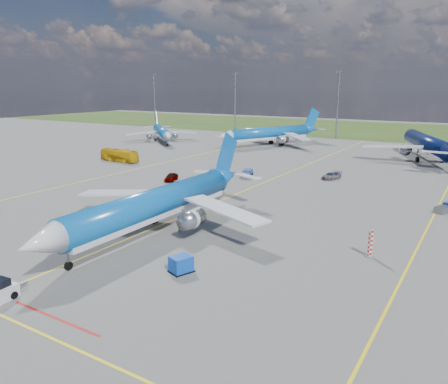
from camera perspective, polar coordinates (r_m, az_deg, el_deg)
The scene contains 15 objects.
ground at distance 54.71m, azimuth -11.35°, elevation -5.58°, with size 400.00×400.00×0.00m, color #545452.
grass_strip at distance 191.68m, azimuth 20.89°, elevation 7.54°, with size 400.00×80.00×0.01m, color #2D4719.
taxiway_lines at distance 76.33m, azimuth 2.94°, elevation 0.22°, with size 60.25×160.00×0.02m.
floodlight_masts at distance 149.80m, azimuth 22.09°, elevation 10.76°, with size 202.20×0.50×22.70m.
warning_post at distance 49.30m, azimuth 18.59°, elevation -6.38°, with size 0.50×0.50×3.00m, color red.
bg_jet_nw at distance 144.04m, azimuth -8.04°, elevation 6.52°, with size 25.76×33.80×8.85m, color #0C5BAE, non-canonical shape.
bg_jet_nnw at distance 134.49m, azimuth 5.95°, elevation 6.07°, with size 30.94×40.61×10.64m, color #0C5BAE, non-canonical shape.
bg_jet_n at distance 118.44m, azimuth 24.85°, elevation 3.82°, with size 33.46×43.92×11.50m, color #07133F, non-canonical shape.
main_airliner at distance 55.51m, azimuth -8.90°, elevation -5.18°, with size 30.72×40.32×10.56m, color #0C5BAE, non-canonical shape.
uld_container at distance 43.60m, azimuth -5.63°, elevation -9.34°, with size 1.62×2.02×1.62m, color #0D47B9.
apron_bus at distance 108.19m, azimuth -13.52°, elevation 4.69°, with size 2.50×10.70×2.98m, color #E4B20D.
service_car_a at distance 84.41m, azimuth -6.90°, elevation 1.97°, with size 1.77×4.39×1.50m, color #999999.
service_car_b at distance 81.08m, azimuth -0.84°, elevation 1.51°, with size 2.16×4.69×1.30m, color #999999.
service_car_c at distance 87.91m, azimuth 13.87°, elevation 2.09°, with size 1.91×4.69×1.36m, color #999999.
baggage_tug_c at distance 87.74m, azimuth 2.99°, elevation 2.40°, with size 3.16×5.79×1.26m.
Camera 1 is at (35.60, -37.50, 17.88)m, focal length 35.00 mm.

